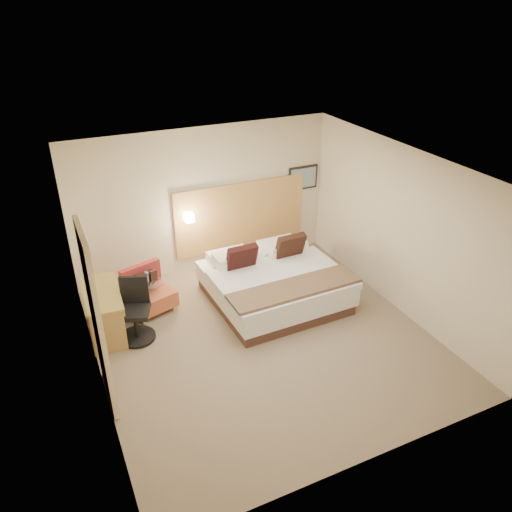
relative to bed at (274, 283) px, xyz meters
name	(u,v)px	position (x,y,z in m)	size (l,w,h in m)	color
floor	(264,340)	(-0.63, -0.93, -0.35)	(4.80, 5.00, 0.02)	#827058
ceiling	(265,169)	(-0.63, -0.93, 2.37)	(4.80, 5.00, 0.02)	silver
wall_back	(204,201)	(-0.63, 1.58, 1.01)	(4.80, 0.02, 2.70)	beige
wall_front	(373,372)	(-0.63, -3.44, 1.01)	(4.80, 0.02, 2.70)	beige
wall_left	(88,302)	(-3.04, -0.93, 1.01)	(0.02, 5.00, 2.70)	beige
wall_right	(402,231)	(1.78, -0.93, 1.01)	(0.02, 5.00, 2.70)	beige
headboard_panel	(241,216)	(0.07, 1.54, 0.61)	(2.60, 0.04, 1.30)	tan
art_frame	(303,178)	(1.39, 1.55, 1.16)	(0.62, 0.03, 0.47)	black
art_canvas	(303,178)	(1.39, 1.53, 1.16)	(0.54, 0.01, 0.39)	gray
lamp_arm	(188,216)	(-0.98, 1.49, 0.81)	(0.02, 0.02, 0.12)	silver
lamp_shade	(189,217)	(-0.98, 1.43, 0.81)	(0.15, 0.15, 0.15)	#FFEDC6
curtain	(97,321)	(-2.99, -1.18, 0.88)	(0.06, 0.90, 2.42)	beige
bottle_a	(147,277)	(-1.98, 0.68, 0.24)	(0.05, 0.05, 0.17)	#91A9E1
bottle_b	(146,276)	(-1.99, 0.71, 0.24)	(0.05, 0.05, 0.17)	#84A6CD
menu_folder	(154,276)	(-1.87, 0.67, 0.25)	(0.11, 0.04, 0.19)	#3E2419
bed	(274,283)	(0.00, 0.00, 0.00)	(2.17, 2.11, 1.03)	#492D24
lounge_chair	(148,293)	(-2.00, 0.63, -0.04)	(0.86, 0.80, 0.75)	tan
side_table	(152,293)	(-1.94, 0.65, -0.07)	(0.53, 0.53, 0.49)	silver
desk	(104,301)	(-2.74, 0.27, 0.24)	(0.61, 1.20, 0.73)	#A89142
desk_chair	(135,315)	(-2.36, -0.06, 0.07)	(0.71, 0.71, 0.97)	black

